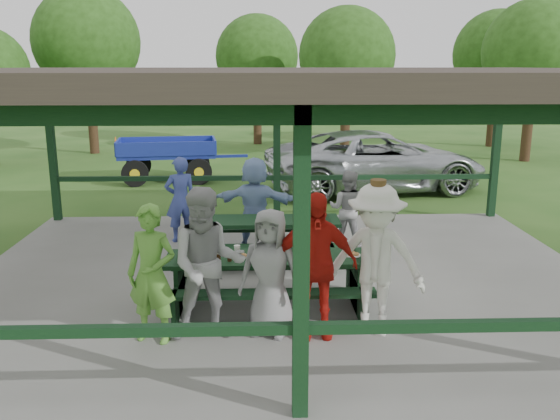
{
  "coord_description": "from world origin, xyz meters",
  "views": [
    {
      "loc": [
        -0.37,
        -8.91,
        3.4
      ],
      "look_at": [
        -0.07,
        -0.3,
        1.28
      ],
      "focal_mm": 38.0,
      "sensor_mm": 36.0,
      "label": 1
    }
  ],
  "objects_px": {
    "contestant_white_fedora": "(375,260)",
    "spectator_lblue": "(255,203)",
    "picnic_table_near": "(268,275)",
    "contestant_grey_mid": "(270,272)",
    "contestant_grey_left": "(208,265)",
    "farm_trailer": "(168,159)",
    "contestant_red": "(314,265)",
    "contestant_green": "(152,274)",
    "picnic_table_far": "(266,235)",
    "spectator_grey": "(347,209)",
    "pickup_truck": "(376,161)",
    "spectator_blue": "(181,199)"
  },
  "relations": [
    {
      "from": "contestant_grey_mid",
      "to": "pickup_truck",
      "type": "xyz_separation_m",
      "value": [
        3.07,
        9.05,
        -0.07
      ]
    },
    {
      "from": "picnic_table_near",
      "to": "farm_trailer",
      "type": "relative_size",
      "value": 0.72
    },
    {
      "from": "farm_trailer",
      "to": "spectator_blue",
      "type": "bearing_deg",
      "value": -86.5
    },
    {
      "from": "picnic_table_far",
      "to": "pickup_truck",
      "type": "height_order",
      "value": "pickup_truck"
    },
    {
      "from": "picnic_table_far",
      "to": "pickup_truck",
      "type": "distance_m",
      "value": 6.99
    },
    {
      "from": "picnic_table_far",
      "to": "contestant_grey_mid",
      "type": "bearing_deg",
      "value": -89.35
    },
    {
      "from": "contestant_grey_mid",
      "to": "farm_trailer",
      "type": "xyz_separation_m",
      "value": [
        -2.87,
        10.71,
        -0.23
      ]
    },
    {
      "from": "spectator_lblue",
      "to": "farm_trailer",
      "type": "distance_m",
      "value": 7.64
    },
    {
      "from": "contestant_green",
      "to": "contestant_red",
      "type": "height_order",
      "value": "contestant_red"
    },
    {
      "from": "contestant_green",
      "to": "contestant_white_fedora",
      "type": "xyz_separation_m",
      "value": [
        2.72,
        0.12,
        0.11
      ]
    },
    {
      "from": "spectator_grey",
      "to": "pickup_truck",
      "type": "distance_m",
      "value": 5.65
    },
    {
      "from": "spectator_lblue",
      "to": "picnic_table_far",
      "type": "bearing_deg",
      "value": 116.49
    },
    {
      "from": "spectator_blue",
      "to": "pickup_truck",
      "type": "height_order",
      "value": "spectator_blue"
    },
    {
      "from": "spectator_blue",
      "to": "pickup_truck",
      "type": "relative_size",
      "value": 0.27
    },
    {
      "from": "picnic_table_near",
      "to": "contestant_red",
      "type": "distance_m",
      "value": 1.11
    },
    {
      "from": "spectator_lblue",
      "to": "spectator_blue",
      "type": "distance_m",
      "value": 1.52
    },
    {
      "from": "contestant_grey_left",
      "to": "farm_trailer",
      "type": "height_order",
      "value": "contestant_grey_left"
    },
    {
      "from": "spectator_lblue",
      "to": "farm_trailer",
      "type": "relative_size",
      "value": 0.44
    },
    {
      "from": "contestant_white_fedora",
      "to": "spectator_lblue",
      "type": "distance_m",
      "value": 3.88
    },
    {
      "from": "spectator_grey",
      "to": "pickup_truck",
      "type": "relative_size",
      "value": 0.24
    },
    {
      "from": "contestant_red",
      "to": "pickup_truck",
      "type": "height_order",
      "value": "contestant_red"
    },
    {
      "from": "contestant_grey_mid",
      "to": "contestant_red",
      "type": "height_order",
      "value": "contestant_red"
    },
    {
      "from": "contestant_grey_mid",
      "to": "contestant_white_fedora",
      "type": "xyz_separation_m",
      "value": [
        1.29,
        -0.03,
        0.16
      ]
    },
    {
      "from": "picnic_table_near",
      "to": "contestant_green",
      "type": "distance_m",
      "value": 1.74
    },
    {
      "from": "spectator_blue",
      "to": "farm_trailer",
      "type": "relative_size",
      "value": 0.42
    },
    {
      "from": "spectator_blue",
      "to": "farm_trailer",
      "type": "distance_m",
      "value": 6.74
    },
    {
      "from": "contestant_grey_mid",
      "to": "spectator_blue",
      "type": "height_order",
      "value": "spectator_blue"
    },
    {
      "from": "contestant_grey_mid",
      "to": "contestant_white_fedora",
      "type": "relative_size",
      "value": 0.82
    },
    {
      "from": "contestant_grey_left",
      "to": "contestant_grey_mid",
      "type": "height_order",
      "value": "contestant_grey_left"
    },
    {
      "from": "picnic_table_near",
      "to": "farm_trailer",
      "type": "distance_m",
      "value": 10.31
    },
    {
      "from": "picnic_table_near",
      "to": "contestant_grey_mid",
      "type": "bearing_deg",
      "value": -88.74
    },
    {
      "from": "contestant_white_fedora",
      "to": "spectator_lblue",
      "type": "relative_size",
      "value": 1.15
    },
    {
      "from": "contestant_red",
      "to": "pickup_truck",
      "type": "relative_size",
      "value": 0.31
    },
    {
      "from": "picnic_table_far",
      "to": "spectator_blue",
      "type": "xyz_separation_m",
      "value": [
        -1.6,
        1.29,
        0.35
      ]
    },
    {
      "from": "contestant_grey_left",
      "to": "contestant_grey_mid",
      "type": "bearing_deg",
      "value": 2.08
    },
    {
      "from": "spectator_grey",
      "to": "contestant_white_fedora",
      "type": "bearing_deg",
      "value": 109.08
    },
    {
      "from": "picnic_table_near",
      "to": "contestant_grey_left",
      "type": "bearing_deg",
      "value": -129.32
    },
    {
      "from": "contestant_green",
      "to": "picnic_table_far",
      "type": "bearing_deg",
      "value": 80.67
    },
    {
      "from": "spectator_lblue",
      "to": "contestant_red",
      "type": "bearing_deg",
      "value": 114.82
    },
    {
      "from": "contestant_white_fedora",
      "to": "picnic_table_far",
      "type": "bearing_deg",
      "value": 131.56
    },
    {
      "from": "picnic_table_far",
      "to": "contestant_green",
      "type": "xyz_separation_m",
      "value": [
        -1.4,
        -2.94,
        0.38
      ]
    },
    {
      "from": "farm_trailer",
      "to": "contestant_grey_left",
      "type": "bearing_deg",
      "value": -86.1
    },
    {
      "from": "picnic_table_near",
      "to": "picnic_table_far",
      "type": "distance_m",
      "value": 2.0
    },
    {
      "from": "contestant_red",
      "to": "pickup_truck",
      "type": "distance_m",
      "value": 9.47
    },
    {
      "from": "picnic_table_far",
      "to": "pickup_truck",
      "type": "xyz_separation_m",
      "value": [
        3.1,
        6.26,
        0.26
      ]
    },
    {
      "from": "contestant_grey_left",
      "to": "contestant_white_fedora",
      "type": "height_order",
      "value": "contestant_white_fedora"
    },
    {
      "from": "pickup_truck",
      "to": "spectator_grey",
      "type": "bearing_deg",
      "value": 152.34
    },
    {
      "from": "contestant_red",
      "to": "farm_trailer",
      "type": "bearing_deg",
      "value": 104.1
    },
    {
      "from": "farm_trailer",
      "to": "picnic_table_far",
      "type": "bearing_deg",
      "value": -77.4
    },
    {
      "from": "contestant_green",
      "to": "spectator_lblue",
      "type": "bearing_deg",
      "value": 87.81
    }
  ]
}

